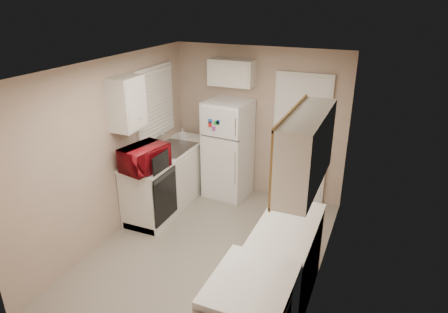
% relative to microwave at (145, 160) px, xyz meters
% --- Properties ---
extents(floor, '(3.80, 3.80, 0.00)m').
position_rel_microwave_xyz_m(floor, '(1.04, -0.21, -1.05)').
color(floor, '#ABA195').
rests_on(floor, ground).
extents(ceiling, '(3.80, 3.80, 0.00)m').
position_rel_microwave_xyz_m(ceiling, '(1.04, -0.21, 1.35)').
color(ceiling, white).
rests_on(ceiling, floor).
extents(wall_left, '(3.80, 3.80, 0.00)m').
position_rel_microwave_xyz_m(wall_left, '(-0.36, -0.21, 0.15)').
color(wall_left, tan).
rests_on(wall_left, floor).
extents(wall_right, '(3.80, 3.80, 0.00)m').
position_rel_microwave_xyz_m(wall_right, '(2.44, -0.21, 0.15)').
color(wall_right, tan).
rests_on(wall_right, floor).
extents(wall_back, '(2.80, 2.80, 0.00)m').
position_rel_microwave_xyz_m(wall_back, '(1.04, 1.69, 0.15)').
color(wall_back, tan).
rests_on(wall_back, floor).
extents(wall_front, '(2.80, 2.80, 0.00)m').
position_rel_microwave_xyz_m(wall_front, '(1.04, -2.11, 0.15)').
color(wall_front, tan).
rests_on(wall_front, floor).
extents(left_counter, '(0.60, 1.80, 0.90)m').
position_rel_microwave_xyz_m(left_counter, '(-0.06, 0.69, -0.60)').
color(left_counter, silver).
rests_on(left_counter, floor).
extents(dishwasher, '(0.03, 0.58, 0.72)m').
position_rel_microwave_xyz_m(dishwasher, '(0.23, 0.09, -0.56)').
color(dishwasher, black).
rests_on(dishwasher, floor).
extents(sink, '(0.54, 0.74, 0.16)m').
position_rel_microwave_xyz_m(sink, '(-0.06, 0.84, -0.19)').
color(sink, gray).
rests_on(sink, left_counter).
extents(microwave, '(0.67, 0.46, 0.41)m').
position_rel_microwave_xyz_m(microwave, '(0.00, 0.00, 0.00)').
color(microwave, maroon).
rests_on(microwave, left_counter).
extents(soap_bottle, '(0.10, 0.10, 0.19)m').
position_rel_microwave_xyz_m(soap_bottle, '(-0.11, 1.27, -0.05)').
color(soap_bottle, white).
rests_on(soap_bottle, left_counter).
extents(window_blinds, '(0.10, 0.98, 1.08)m').
position_rel_microwave_xyz_m(window_blinds, '(-0.32, 0.84, 0.55)').
color(window_blinds, silver).
rests_on(window_blinds, wall_left).
extents(upper_cabinet_left, '(0.30, 0.45, 0.70)m').
position_rel_microwave_xyz_m(upper_cabinet_left, '(-0.21, 0.01, 0.75)').
color(upper_cabinet_left, silver).
rests_on(upper_cabinet_left, wall_left).
extents(refrigerator, '(0.71, 0.69, 1.59)m').
position_rel_microwave_xyz_m(refrigerator, '(0.64, 1.38, -0.25)').
color(refrigerator, white).
rests_on(refrigerator, floor).
extents(cabinet_over_fridge, '(0.70, 0.30, 0.40)m').
position_rel_microwave_xyz_m(cabinet_over_fridge, '(0.64, 1.54, 0.95)').
color(cabinet_over_fridge, silver).
rests_on(cabinet_over_fridge, wall_back).
extents(interior_door, '(0.86, 0.06, 2.08)m').
position_rel_microwave_xyz_m(interior_door, '(1.74, 1.65, -0.03)').
color(interior_door, white).
rests_on(interior_door, floor).
extents(right_counter, '(0.60, 2.00, 0.90)m').
position_rel_microwave_xyz_m(right_counter, '(2.14, -1.01, -0.60)').
color(right_counter, silver).
rests_on(right_counter, floor).
extents(upper_cabinet_right, '(0.30, 1.20, 0.70)m').
position_rel_microwave_xyz_m(upper_cabinet_right, '(2.29, -0.71, 0.75)').
color(upper_cabinet_right, silver).
rests_on(upper_cabinet_right, wall_right).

